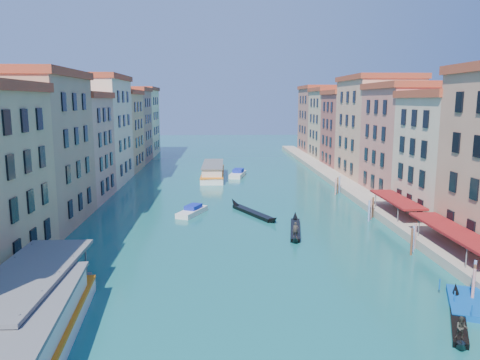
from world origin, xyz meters
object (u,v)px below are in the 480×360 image
object	(u,v)px
blue_dock	(476,304)
gondola_fore	(295,228)
vaporetto_stop	(29,301)
vaporetto_far	(213,171)
gondola_right	(458,318)
vaporetto_near	(24,341)

from	to	relation	value
blue_dock	gondola_fore	bearing A→B (deg)	138.52
blue_dock	vaporetto_stop	bearing A→B (deg)	-156.78
vaporetto_far	gondola_fore	xyz separation A→B (m)	(10.57, -42.44, -0.91)
gondola_right	blue_dock	xyz separation A→B (m)	(2.82, 2.55, -0.17)
vaporetto_stop	vaporetto_far	xyz separation A→B (m)	(13.17, 64.95, -0.11)
vaporetto_near	blue_dock	bearing A→B (deg)	6.19
vaporetto_far	gondola_right	distance (m)	69.66
vaporetto_far	blue_dock	world-z (taller)	vaporetto_far
gondola_fore	blue_dock	distance (m)	24.64
gondola_fore	blue_dock	size ratio (longest dim) A/B	1.74
vaporetto_near	vaporetto_far	bearing A→B (deg)	76.18
vaporetto_near	gondola_right	size ratio (longest dim) A/B	2.17
vaporetto_stop	vaporetto_near	size ratio (longest dim) A/B	0.73
vaporetto_near	blue_dock	xyz separation A→B (m)	(32.50, 6.35, -1.23)
gondola_right	vaporetto_near	bearing A→B (deg)	-147.65
vaporetto_far	gondola_fore	size ratio (longest dim) A/B	1.60
gondola_fore	vaporetto_near	bearing A→B (deg)	-118.02
vaporetto_near	blue_dock	size ratio (longest dim) A/B	3.14
vaporetto_stop	vaporetto_near	xyz separation A→B (m)	(2.00, -6.00, 0.04)
vaporetto_near	blue_dock	distance (m)	33.14
vaporetto_near	vaporetto_far	world-z (taller)	vaporetto_near
vaporetto_stop	vaporetto_near	bearing A→B (deg)	-71.57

